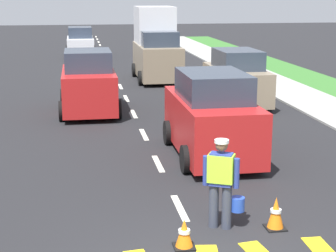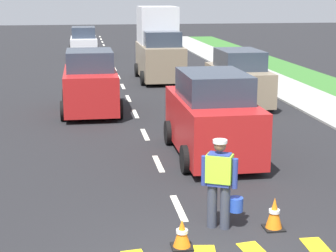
{
  "view_description": "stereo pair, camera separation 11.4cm",
  "coord_description": "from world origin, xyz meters",
  "px_view_note": "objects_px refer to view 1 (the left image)",
  "views": [
    {
      "loc": [
        -1.92,
        -7.6,
        4.21
      ],
      "look_at": [
        0.17,
        5.18,
        1.1
      ],
      "focal_mm": 59.63,
      "sensor_mm": 36.0,
      "label": 1
    },
    {
      "loc": [
        -1.81,
        -7.62,
        4.21
      ],
      "look_at": [
        0.17,
        5.18,
        1.1
      ],
      "focal_mm": 59.63,
      "sensor_mm": 36.0,
      "label": 2
    }
  ],
  "objects_px": {
    "car_parked_far": "(236,79)",
    "car_outgoing_ahead": "(212,117)",
    "traffic_cone_far": "(276,213)",
    "car_oncoming_third": "(80,43)",
    "car_oncoming_lead": "(89,84)",
    "delivery_truck": "(156,47)",
    "traffic_cone_near": "(184,234)",
    "road_worker": "(222,179)"
  },
  "relations": [
    {
      "from": "car_oncoming_lead",
      "to": "car_outgoing_ahead",
      "type": "height_order",
      "value": "car_outgoing_ahead"
    },
    {
      "from": "car_parked_far",
      "to": "car_outgoing_ahead",
      "type": "bearing_deg",
      "value": -111.26
    },
    {
      "from": "traffic_cone_near",
      "to": "road_worker",
      "type": "bearing_deg",
      "value": 40.58
    },
    {
      "from": "traffic_cone_near",
      "to": "traffic_cone_far",
      "type": "distance_m",
      "value": 1.86
    },
    {
      "from": "traffic_cone_far",
      "to": "delivery_truck",
      "type": "relative_size",
      "value": 0.13
    },
    {
      "from": "delivery_truck",
      "to": "car_oncoming_lead",
      "type": "xyz_separation_m",
      "value": [
        -3.48,
        -7.32,
        -0.58
      ]
    },
    {
      "from": "car_oncoming_lead",
      "to": "car_outgoing_ahead",
      "type": "xyz_separation_m",
      "value": [
        3.03,
        -6.04,
        0.01
      ]
    },
    {
      "from": "traffic_cone_far",
      "to": "car_outgoing_ahead",
      "type": "xyz_separation_m",
      "value": [
        -0.06,
        4.74,
        0.75
      ]
    },
    {
      "from": "road_worker",
      "to": "traffic_cone_far",
      "type": "xyz_separation_m",
      "value": [
        0.96,
        -0.21,
        -0.63
      ]
    },
    {
      "from": "traffic_cone_far",
      "to": "car_oncoming_third",
      "type": "relative_size",
      "value": 0.16
    },
    {
      "from": "car_outgoing_ahead",
      "to": "car_oncoming_third",
      "type": "height_order",
      "value": "car_outgoing_ahead"
    },
    {
      "from": "traffic_cone_far",
      "to": "car_outgoing_ahead",
      "type": "relative_size",
      "value": 0.14
    },
    {
      "from": "car_outgoing_ahead",
      "to": "road_worker",
      "type": "bearing_deg",
      "value": -101.25
    },
    {
      "from": "traffic_cone_far",
      "to": "car_oncoming_third",
      "type": "bearing_deg",
      "value": 96.34
    },
    {
      "from": "road_worker",
      "to": "car_parked_far",
      "type": "xyz_separation_m",
      "value": [
        3.49,
        11.18,
        0.05
      ]
    },
    {
      "from": "car_outgoing_ahead",
      "to": "traffic_cone_far",
      "type": "bearing_deg",
      "value": -89.26
    },
    {
      "from": "traffic_cone_near",
      "to": "delivery_truck",
      "type": "bearing_deg",
      "value": 83.29
    },
    {
      "from": "car_oncoming_lead",
      "to": "car_oncoming_third",
      "type": "xyz_separation_m",
      "value": [
        -0.11,
        18.01,
        -0.11
      ]
    },
    {
      "from": "delivery_truck",
      "to": "car_outgoing_ahead",
      "type": "height_order",
      "value": "delivery_truck"
    },
    {
      "from": "traffic_cone_near",
      "to": "car_oncoming_lead",
      "type": "height_order",
      "value": "car_oncoming_lead"
    },
    {
      "from": "delivery_truck",
      "to": "car_oncoming_lead",
      "type": "relative_size",
      "value": 1.19
    },
    {
      "from": "road_worker",
      "to": "car_outgoing_ahead",
      "type": "height_order",
      "value": "car_outgoing_ahead"
    },
    {
      "from": "car_oncoming_lead",
      "to": "traffic_cone_far",
      "type": "bearing_deg",
      "value": -74.02
    },
    {
      "from": "car_oncoming_third",
      "to": "car_parked_far",
      "type": "bearing_deg",
      "value": -71.79
    },
    {
      "from": "road_worker",
      "to": "traffic_cone_near",
      "type": "xyz_separation_m",
      "value": [
        -0.83,
        -0.71,
        -0.68
      ]
    },
    {
      "from": "car_oncoming_lead",
      "to": "car_oncoming_third",
      "type": "relative_size",
      "value": 1.0
    },
    {
      "from": "traffic_cone_near",
      "to": "car_outgoing_ahead",
      "type": "distance_m",
      "value": 5.58
    },
    {
      "from": "traffic_cone_far",
      "to": "delivery_truck",
      "type": "bearing_deg",
      "value": 88.75
    },
    {
      "from": "delivery_truck",
      "to": "car_parked_far",
      "type": "xyz_separation_m",
      "value": [
        2.13,
        -6.71,
        -0.63
      ]
    },
    {
      "from": "delivery_truck",
      "to": "car_parked_far",
      "type": "relative_size",
      "value": 1.12
    },
    {
      "from": "traffic_cone_far",
      "to": "car_oncoming_lead",
      "type": "bearing_deg",
      "value": 105.98
    },
    {
      "from": "traffic_cone_near",
      "to": "car_outgoing_ahead",
      "type": "height_order",
      "value": "car_outgoing_ahead"
    },
    {
      "from": "road_worker",
      "to": "car_parked_far",
      "type": "height_order",
      "value": "car_parked_far"
    },
    {
      "from": "car_oncoming_lead",
      "to": "car_oncoming_third",
      "type": "height_order",
      "value": "car_oncoming_lead"
    },
    {
      "from": "traffic_cone_far",
      "to": "car_oncoming_lead",
      "type": "height_order",
      "value": "car_oncoming_lead"
    },
    {
      "from": "road_worker",
      "to": "car_parked_far",
      "type": "distance_m",
      "value": 11.71
    },
    {
      "from": "road_worker",
      "to": "car_oncoming_third",
      "type": "distance_m",
      "value": 28.67
    },
    {
      "from": "road_worker",
      "to": "delivery_truck",
      "type": "height_order",
      "value": "delivery_truck"
    },
    {
      "from": "road_worker",
      "to": "traffic_cone_far",
      "type": "relative_size",
      "value": 2.76
    },
    {
      "from": "car_oncoming_third",
      "to": "road_worker",
      "type": "bearing_deg",
      "value": -85.53
    },
    {
      "from": "car_oncoming_lead",
      "to": "road_worker",
      "type": "bearing_deg",
      "value": -78.63
    },
    {
      "from": "traffic_cone_far",
      "to": "car_parked_far",
      "type": "xyz_separation_m",
      "value": [
        2.53,
        11.4,
        0.68
      ]
    }
  ]
}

